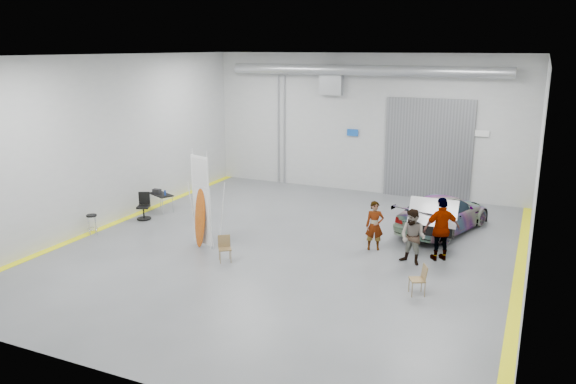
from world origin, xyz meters
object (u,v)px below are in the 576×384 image
at_px(folding_chair_near, 225,254).
at_px(office_chair, 145,208).
at_px(person_c, 442,229).
at_px(work_table, 160,194).
at_px(sedan_car, 443,213).
at_px(shop_stool, 92,225).
at_px(person_a, 375,226).
at_px(folding_chair_far, 417,285).
at_px(surfboard_display, 203,209).
at_px(person_b, 413,237).

height_order(folding_chair_near, office_chair, office_chair).
distance_m(person_c, work_table, 10.95).
distance_m(sedan_car, shop_stool, 12.08).
height_order(person_a, office_chair, person_a).
bearing_deg(folding_chair_far, work_table, -134.58).
xyz_separation_m(surfboard_display, folding_chair_far, (6.97, -0.76, -1.02)).
distance_m(sedan_car, person_b, 3.55).
xyz_separation_m(person_a, folding_chair_near, (-3.78, -2.83, -0.55)).
height_order(surfboard_display, shop_stool, surfboard_display).
relative_size(folding_chair_near, folding_chair_far, 0.97).
relative_size(person_b, person_c, 0.86).
height_order(person_b, office_chair, person_b).
height_order(person_a, shop_stool, person_a).
bearing_deg(office_chair, person_b, -25.77).
xyz_separation_m(person_c, office_chair, (-10.76, -0.29, -0.54)).
bearing_deg(person_b, work_table, -172.08).
relative_size(person_a, surfboard_display, 0.50).
bearing_deg(office_chair, folding_chair_near, -50.37).
distance_m(sedan_car, folding_chair_near, 7.84).
bearing_deg(sedan_car, folding_chair_near, 64.01).
relative_size(person_c, surfboard_display, 0.62).
relative_size(sedan_car, folding_chair_near, 5.69).
bearing_deg(person_b, sedan_car, 101.57).
bearing_deg(person_a, shop_stool, 173.94).
bearing_deg(folding_chair_near, person_c, -11.16).
bearing_deg(office_chair, person_a, -21.30).
height_order(person_c, shop_stool, person_c).
height_order(person_b, shop_stool, person_b).
relative_size(person_b, work_table, 1.39).
xyz_separation_m(person_a, shop_stool, (-9.14, -2.58, -0.43)).
height_order(sedan_car, work_table, sedan_car).
xyz_separation_m(sedan_car, folding_chair_near, (-5.44, -5.63, -0.40)).
relative_size(person_a, shop_stool, 2.19).
bearing_deg(sedan_car, person_a, 77.36).
height_order(person_c, work_table, person_c).
bearing_deg(work_table, sedan_car, 10.71).
bearing_deg(person_b, person_a, 168.23).
bearing_deg(folding_chair_far, sedan_car, 156.76).
relative_size(sedan_car, shop_stool, 6.14).
xyz_separation_m(folding_chair_near, office_chair, (-4.91, 2.48, 0.19)).
xyz_separation_m(person_c, folding_chair_near, (-5.84, -2.77, -0.73)).
distance_m(sedan_car, folding_chair_far, 5.62).
bearing_deg(office_chair, folding_chair_far, -36.58).
distance_m(person_c, folding_chair_far, 2.83).
height_order(sedan_car, person_c, person_c).
xyz_separation_m(person_a, office_chair, (-8.69, -0.35, -0.36)).
distance_m(person_a, folding_chair_far, 3.45).
bearing_deg(person_c, surfboard_display, -18.19).
height_order(folding_chair_far, work_table, work_table).
relative_size(surfboard_display, folding_chair_near, 4.04).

